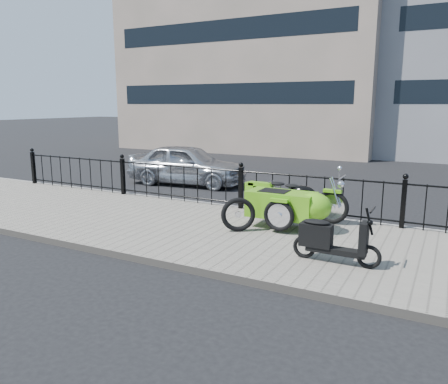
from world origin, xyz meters
The scene contains 9 objects.
ground centered at (0.00, 0.00, 0.00)m, with size 120.00×120.00×0.00m, color black.
sidewalk centered at (0.00, -0.50, 0.06)m, with size 30.00×3.80×0.12m, color slate.
curb centered at (0.00, 1.44, 0.06)m, with size 30.00×0.10×0.12m, color gray.
iron_fence centered at (0.00, 1.30, 0.59)m, with size 14.11×0.11×1.08m.
building_tan centered at (-6.00, 15.99, 6.00)m, with size 14.00×8.01×12.00m.
motorcycle_sidecar centered at (1.58, 0.34, 0.59)m, with size 2.28×1.48×0.98m.
scooter centered at (2.73, -1.24, 0.47)m, with size 1.35×0.39×0.91m.
spare_tire centered at (0.77, -0.42, 0.45)m, with size 0.66×0.66×0.09m, color black.
sedan_car centered at (-3.11, 3.87, 0.64)m, with size 1.51×3.75×1.28m, color #B7B9BE.
Camera 1 is at (4.27, -7.62, 2.50)m, focal length 35.00 mm.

